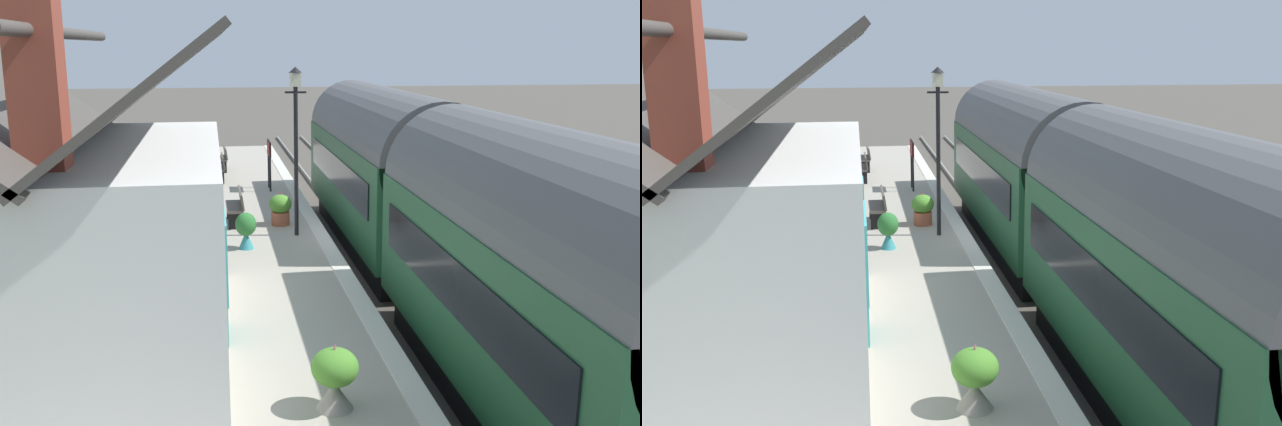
{
  "view_description": "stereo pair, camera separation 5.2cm",
  "coord_description": "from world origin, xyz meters",
  "views": [
    {
      "loc": [
        -16.05,
        3.72,
        5.39
      ],
      "look_at": [
        -1.74,
        1.5,
        1.94
      ],
      "focal_mm": 39.3,
      "sensor_mm": 36.0,
      "label": 1
    },
    {
      "loc": [
        -16.05,
        3.67,
        5.39
      ],
      "look_at": [
        -1.74,
        1.5,
        1.94
      ],
      "focal_mm": 39.3,
      "sensor_mm": 36.0,
      "label": 2
    }
  ],
  "objects": [
    {
      "name": "planter_edge_near",
      "position": [
        -8.14,
        2.31,
        1.38
      ],
      "size": [
        0.6,
        0.6,
        0.89
      ],
      "color": "gray",
      "rests_on": "platform"
    },
    {
      "name": "station_building",
      "position": [
        -5.72,
        5.66,
        2.61
      ],
      "size": [
        6.76,
        4.35,
        6.04
      ],
      "color": "white",
      "rests_on": "platform"
    },
    {
      "name": "ground_plane",
      "position": [
        0.0,
        0.0,
        0.0
      ],
      "size": [
        160.0,
        160.0,
        0.0
      ],
      "primitive_type": "plane",
      "color": "#4C473F"
    },
    {
      "name": "planter_by_door",
      "position": [
        1.29,
        2.05,
        1.37
      ],
      "size": [
        0.58,
        0.58,
        0.86
      ],
      "color": "#9E5138",
      "rests_on": "platform"
    },
    {
      "name": "platform",
      "position": [
        0.0,
        4.26,
        0.47
      ],
      "size": [
        32.0,
        6.52,
        0.94
      ],
      "primitive_type": "cube",
      "color": "#A39B8C",
      "rests_on": "ground"
    },
    {
      "name": "lamp_post_platform",
      "position": [
        0.21,
        1.77,
        3.71
      ],
      "size": [
        0.32,
        0.5,
        4.0
      ],
      "color": "black",
      "rests_on": "platform"
    },
    {
      "name": "platform_edge_coping",
      "position": [
        0.0,
        1.18,
        0.95
      ],
      "size": [
        32.0,
        0.36,
        0.02
      ],
      "primitive_type": "cube",
      "color": "beige",
      "rests_on": "platform"
    },
    {
      "name": "bench_mid_platform",
      "position": [
        9.67,
        3.36,
        1.42
      ],
      "size": [
        1.42,
        0.49,
        0.88
      ],
      "color": "brown",
      "rests_on": "platform"
    },
    {
      "name": "rail_far",
      "position": [
        0.0,
        -0.18,
        0.07
      ],
      "size": [
        52.0,
        0.08,
        0.14
      ],
      "primitive_type": "cube",
      "color": "gray",
      "rests_on": "ground"
    },
    {
      "name": "bench_near_building",
      "position": [
        7.58,
        3.48,
        1.42
      ],
      "size": [
        1.41,
        0.45,
        0.88
      ],
      "color": "brown",
      "rests_on": "platform"
    },
    {
      "name": "planter_under_sign",
      "position": [
        4.98,
        6.35,
        1.3
      ],
      "size": [
        0.38,
        0.38,
        0.7
      ],
      "color": "gray",
      "rests_on": "platform"
    },
    {
      "name": "station_sign_board",
      "position": [
        5.86,
        1.95,
        2.13
      ],
      "size": [
        0.96,
        0.06,
        1.57
      ],
      "color": "black",
      "rests_on": "platform"
    },
    {
      "name": "train",
      "position": [
        -2.13,
        -0.9,
        2.22
      ],
      "size": [
        18.35,
        2.73,
        4.32
      ],
      "color": "black",
      "rests_on": "ground"
    },
    {
      "name": "planter_bench_left",
      "position": [
        -0.77,
        3.03,
        1.39
      ],
      "size": [
        0.48,
        0.48,
        0.83
      ],
      "color": "teal",
      "rests_on": "platform"
    },
    {
      "name": "bench_platform_end",
      "position": [
        1.56,
        3.15,
        1.42
      ],
      "size": [
        1.4,
        0.45,
        0.88
      ],
      "color": "brown",
      "rests_on": "platform"
    },
    {
      "name": "rail_near",
      "position": [
        0.0,
        -1.62,
        0.07
      ],
      "size": [
        52.0,
        0.08,
        0.14
      ],
      "primitive_type": "cube",
      "color": "gray",
      "rests_on": "ground"
    }
  ]
}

